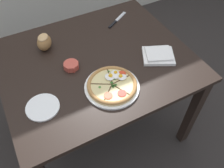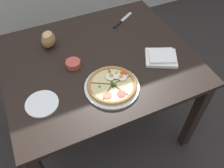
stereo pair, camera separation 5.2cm
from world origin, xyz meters
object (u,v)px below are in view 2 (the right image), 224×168
at_px(pizza, 112,85).
at_px(ramekin_bowl, 73,64).
at_px(dining_table, 99,70).
at_px(bread_piece_near, 48,39).
at_px(napkin_folded, 161,57).
at_px(knife_main, 122,20).
at_px(side_saucer, 42,104).

relative_size(pizza, ramekin_bowl, 3.24).
xyz_separation_m(dining_table, bread_piece_near, (-0.24, 0.24, 0.16)).
xyz_separation_m(napkin_folded, bread_piece_near, (-0.59, 0.40, 0.04)).
height_order(ramekin_bowl, knife_main, ramekin_bowl).
distance_m(pizza, bread_piece_near, 0.53).
xyz_separation_m(dining_table, napkin_folded, (0.35, -0.16, 0.12)).
bearing_deg(side_saucer, dining_table, 27.11).
bearing_deg(bread_piece_near, napkin_folded, -34.31).
relative_size(dining_table, knife_main, 5.71).
bearing_deg(ramekin_bowl, bread_piece_near, 108.90).
xyz_separation_m(ramekin_bowl, knife_main, (0.47, 0.30, -0.01)).
relative_size(napkin_folded, side_saucer, 1.38).
height_order(pizza, side_saucer, pizza).
bearing_deg(dining_table, pizza, -93.61).
relative_size(bread_piece_near, knife_main, 0.70).
distance_m(pizza, ramekin_bowl, 0.28).
distance_m(pizza, side_saucer, 0.38).
relative_size(bread_piece_near, side_saucer, 0.81).
bearing_deg(ramekin_bowl, dining_table, 0.79).
bearing_deg(ramekin_bowl, napkin_folded, -17.68).
height_order(napkin_folded, side_saucer, napkin_folded).
bearing_deg(bread_piece_near, side_saucer, -109.34).
bearing_deg(side_saucer, knife_main, 35.17).
relative_size(pizza, side_saucer, 1.75).
bearing_deg(knife_main, ramekin_bowl, -178.92).
bearing_deg(knife_main, dining_table, -167.75).
xyz_separation_m(pizza, knife_main, (0.32, 0.54, -0.01)).
height_order(pizza, napkin_folded, pizza).
relative_size(ramekin_bowl, knife_main, 0.47).
bearing_deg(bread_piece_near, knife_main, 5.80).
bearing_deg(knife_main, napkin_folded, -116.39).
bearing_deg(side_saucer, napkin_folded, 2.96).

